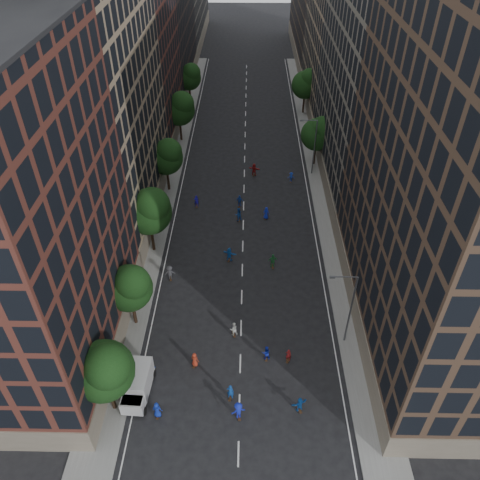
{
  "coord_description": "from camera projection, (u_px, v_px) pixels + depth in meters",
  "views": [
    {
      "loc": [
        0.48,
        -18.94,
        38.25
      ],
      "look_at": [
        -0.33,
        25.77,
        2.0
      ],
      "focal_mm": 35.0,
      "sensor_mm": 36.0,
      "label": 1
    }
  ],
  "objects": [
    {
      "name": "skater_2",
      "position": [
        266.0,
        353.0,
        45.74
      ],
      "size": [
        0.88,
        0.72,
        1.69
      ],
      "primitive_type": "imported",
      "rotation": [
        0.0,
        0.0,
        3.24
      ],
      "color": "#122199",
      "rests_on": "ground"
    },
    {
      "name": "skater_1",
      "position": [
        230.0,
        392.0,
        42.31
      ],
      "size": [
        0.74,
        0.58,
        1.81
      ],
      "primitive_type": "imported",
      "rotation": [
        0.0,
        0.0,
        2.9
      ],
      "color": "#124197",
      "rests_on": "ground"
    },
    {
      "name": "skater_4",
      "position": [
        151.0,
        368.0,
        44.47
      ],
      "size": [
        0.93,
        0.39,
        1.57
      ],
      "primitive_type": "imported",
      "rotation": [
        0.0,
        0.0,
        3.13
      ],
      "color": "#1437A8",
      "rests_on": "ground"
    },
    {
      "name": "sidewalk_left",
      "position": [
        171.0,
        164.0,
        75.82
      ],
      "size": [
        4.0,
        105.0,
        0.15
      ],
      "primitive_type": "cube",
      "color": "slate",
      "rests_on": "ground"
    },
    {
      "name": "tree_left_1",
      "position": [
        130.0,
        287.0,
        46.23
      ],
      "size": [
        4.8,
        4.8,
        8.21
      ],
      "color": "black",
      "rests_on": "ground"
    },
    {
      "name": "bldg_right_b",
      "position": [
        387.0,
        71.0,
        62.32
      ],
      "size": [
        14.0,
        28.0,
        33.0
      ],
      "primitive_type": "cube",
      "color": "#5F594E",
      "rests_on": "ground"
    },
    {
      "name": "skater_6",
      "position": [
        195.0,
        360.0,
        45.12
      ],
      "size": [
        0.95,
        0.8,
        1.66
      ],
      "primitive_type": "imported",
      "rotation": [
        0.0,
        0.0,
        2.74
      ],
      "color": "#AC321C",
      "rests_on": "ground"
    },
    {
      "name": "skater_12",
      "position": [
        266.0,
        213.0,
        63.84
      ],
      "size": [
        1.01,
        0.83,
        1.77
      ],
      "primitive_type": "imported",
      "rotation": [
        0.0,
        0.0,
        2.79
      ],
      "color": "#1727BC",
      "rests_on": "ground"
    },
    {
      "name": "tree_right_b",
      "position": [
        307.0,
        83.0,
        87.59
      ],
      "size": [
        5.2,
        5.2,
        8.83
      ],
      "color": "black",
      "rests_on": "ground"
    },
    {
      "name": "bldg_left_d",
      "position": [
        151.0,
        6.0,
        92.69
      ],
      "size": [
        14.0,
        28.0,
        32.0
      ],
      "primitive_type": "cube",
      "color": "black",
      "rests_on": "ground"
    },
    {
      "name": "skater_11",
      "position": [
        229.0,
        255.0,
        57.06
      ],
      "size": [
        1.81,
        1.14,
        1.86
      ],
      "primitive_type": "imported",
      "rotation": [
        0.0,
        0.0,
        2.77
      ],
      "color": "#1553AE",
      "rests_on": "ground"
    },
    {
      "name": "skater_16",
      "position": [
        240.0,
        201.0,
        66.12
      ],
      "size": [
        1.11,
        0.66,
        1.77
      ],
      "primitive_type": "imported",
      "rotation": [
        0.0,
        0.0,
        2.91
      ],
      "color": "#143BA8",
      "rests_on": "ground"
    },
    {
      "name": "bldg_left_b",
      "position": [
        85.0,
        92.0,
        55.55
      ],
      "size": [
        14.0,
        26.0,
        34.0
      ],
      "primitive_type": "cube",
      "color": "#907A5E",
      "rests_on": "ground"
    },
    {
      "name": "skater_9",
      "position": [
        170.0,
        273.0,
        54.48
      ],
      "size": [
        1.32,
        0.89,
        1.89
      ],
      "primitive_type": "imported",
      "rotation": [
        0.0,
        0.0,
        3.31
      ],
      "color": "#3A3A3F",
      "rests_on": "ground"
    },
    {
      "name": "streetlamp_far",
      "position": [
        313.0,
        144.0,
        70.35
      ],
      "size": [
        2.64,
        0.22,
        9.06
      ],
      "color": "#595B60",
      "rests_on": "ground"
    },
    {
      "name": "tree_left_2",
      "position": [
        150.0,
        210.0,
        55.02
      ],
      "size": [
        5.6,
        5.6,
        9.45
      ],
      "color": "black",
      "rests_on": "ground"
    },
    {
      "name": "tree_left_0",
      "position": [
        105.0,
        370.0,
        38.2
      ],
      "size": [
        5.2,
        5.2,
        8.83
      ],
      "color": "black",
      "rests_on": "ground"
    },
    {
      "name": "skater_0",
      "position": [
        157.0,
        410.0,
        40.93
      ],
      "size": [
        0.92,
        0.64,
        1.77
      ],
      "primitive_type": "imported",
      "rotation": [
        0.0,
        0.0,
        3.05
      ],
      "color": "#122998",
      "rests_on": "ground"
    },
    {
      "name": "bldg_left_c",
      "position": [
        128.0,
        55.0,
        75.31
      ],
      "size": [
        14.0,
        20.0,
        28.0
      ],
      "primitive_type": "cube",
      "color": "#52271F",
      "rests_on": "ground"
    },
    {
      "name": "bldg_right_c",
      "position": [
        354.0,
        13.0,
        82.66
      ],
      "size": [
        14.0,
        26.0,
        35.0
      ],
      "primitive_type": "cube",
      "color": "#907A5E",
      "rests_on": "ground"
    },
    {
      "name": "skater_17",
      "position": [
        254.0,
        170.0,
        72.68
      ],
      "size": [
        1.88,
        1.09,
        1.94
      ],
      "primitive_type": "imported",
      "rotation": [
        0.0,
        0.0,
        2.83
      ],
      "color": "#AF1D1E",
      "rests_on": "ground"
    },
    {
      "name": "streetlamp_near",
      "position": [
        349.0,
        306.0,
        44.72
      ],
      "size": [
        2.64,
        0.22,
        9.06
      ],
      "color": "#595B60",
      "rests_on": "ground"
    },
    {
      "name": "skater_7",
      "position": [
        288.0,
        355.0,
        45.61
      ],
      "size": [
        0.65,
        0.53,
        1.54
      ],
      "primitive_type": "imported",
      "rotation": [
        0.0,
        0.0,
        2.81
      ],
      "color": "maroon",
      "rests_on": "ground"
    },
    {
      "name": "skater_8",
      "position": [
        234.0,
        329.0,
        48.05
      ],
      "size": [
        0.96,
        0.83,
        1.69
      ],
      "primitive_type": "imported",
      "rotation": [
        0.0,
        0.0,
        3.39
      ],
      "color": "beige",
      "rests_on": "ground"
    },
    {
      "name": "skater_3",
      "position": [
        238.0,
        411.0,
        40.78
      ],
      "size": [
        1.41,
        1.08,
        1.92
      ],
      "primitive_type": "imported",
      "rotation": [
        0.0,
        0.0,
        3.48
      ],
      "color": "#1624B5",
      "rests_on": "ground"
    },
    {
      "name": "ground",
      "position": [
        244.0,
        191.0,
        69.87
      ],
      "size": [
        240.0,
        240.0,
        0.0
      ],
      "primitive_type": "plane",
      "color": "black",
      "rests_on": "ground"
    },
    {
      "name": "tree_left_4",
      "position": [
        180.0,
        108.0,
        78.49
      ],
      "size": [
        5.4,
        5.4,
        9.08
      ],
      "color": "black",
      "rests_on": "ground"
    },
    {
      "name": "skater_5",
      "position": [
        300.0,
        405.0,
        41.41
      ],
      "size": [
        1.58,
        1.08,
        1.64
      ],
      "primitive_type": "imported",
      "rotation": [
        0.0,
        0.0,
        3.57
      ],
      "color": "#124594",
      "rests_on": "ground"
    },
    {
      "name": "sidewalk_right",
      "position": [
        319.0,
        166.0,
        75.48
      ],
      "size": [
        4.0,
        105.0,
        0.15
      ],
      "primitive_type": "cube",
      "color": "slate",
      "rests_on": "ground"
    },
    {
      "name": "tree_right_a",
      "position": [
        318.0,
        133.0,
        72.26
      ],
      "size": [
        5.0,
        5.0,
        8.39
      ],
      "color": "black",
      "rests_on": "ground"
    },
    {
      "name": "tree_left_3",
      "position": [
        167.0,
        156.0,
        66.25
      ],
      "size": [
        5.0,
        5.0,
        8.58
      ],
      "color": "black",
      "rests_on": "ground"
    },
    {
      "name": "cargo_van",
      "position": [
        137.0,
        385.0,
        42.4
      ],
      "size": [
        2.47,
        4.88,
        2.54
      ],
      "rotation": [
        0.0,
        0.0,
        -0.05
      ],
      "color": "silver",
      "rests_on": "ground"
    },
    {
      "name": "skater_13",
      "position": [
        196.0,
        201.0,
        66.09
      ],
      "size": [
        0.67,
        0.46,
        1.78
      ],
      "primitive_type": "imported",
      "rotation": [
        0.0,
        0.0,
        3.19
      ],
      "color": "#2016BA",
      "rests_on": "ground"
    },
    {
      "name": "bldg_right_a",
      "position": [
        470.0,
        175.0,
        38.85
      ],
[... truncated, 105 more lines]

